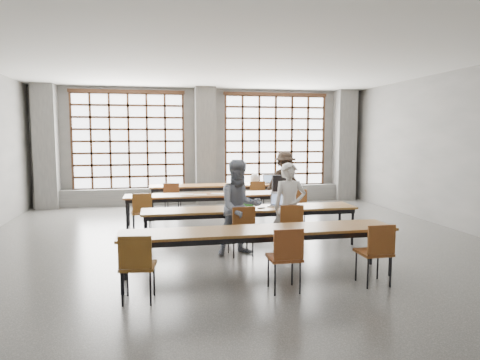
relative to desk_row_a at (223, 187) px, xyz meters
name	(u,v)px	position (x,y,z in m)	size (l,w,h in m)	color
floor	(238,247)	(-0.34, -3.88, -0.66)	(11.00, 11.00, 0.00)	#494947
ceiling	(238,55)	(-0.34, -3.88, 2.84)	(11.00, 11.00, 0.00)	silver
wall_back	(204,146)	(-0.34, 1.62, 1.09)	(10.00, 10.00, 0.00)	#5B5B59
wall_front	(421,193)	(-0.34, -9.38, 1.09)	(10.00, 10.00, 0.00)	#5B5B59
wall_right	(477,151)	(4.66, -3.88, 1.09)	(11.00, 11.00, 0.00)	#5B5B59
column_left	(46,147)	(-4.84, 1.34, 1.09)	(0.60, 0.55, 3.50)	#525250
column_mid	(205,146)	(-0.34, 1.34, 1.09)	(0.60, 0.55, 3.50)	#525250
column_right	(344,145)	(4.16, 1.34, 1.09)	(0.60, 0.55, 3.50)	#525250
window_left	(129,141)	(-2.59, 1.55, 1.24)	(3.32, 0.12, 3.00)	white
window_right	(275,141)	(1.91, 1.55, 1.24)	(3.32, 0.12, 3.00)	white
sill_ledge	(205,195)	(-0.34, 1.42, -0.41)	(9.80, 0.35, 0.50)	#525250
desk_row_a	(223,187)	(0.00, 0.00, 0.00)	(4.00, 0.70, 0.73)	brown
desk_row_b	(213,197)	(-0.53, -1.82, 0.00)	(4.00, 0.70, 0.73)	brown
desk_row_c	(251,211)	(-0.10, -3.85, 0.00)	(4.00, 0.70, 0.73)	brown
desk_row_d	(260,233)	(-0.36, -5.64, 0.00)	(4.00, 0.70, 0.73)	brown
chair_back_left	(172,196)	(-1.42, -0.63, -0.13)	(0.51, 0.51, 0.88)	brown
chair_back_mid	(257,194)	(0.79, -0.63, -0.13)	(0.45, 0.45, 0.88)	brown
chair_back_right	(285,193)	(1.59, -0.63, -0.13)	(0.49, 0.49, 0.88)	brown
chair_mid_left	(142,209)	(-2.12, -2.45, -0.13)	(0.46, 0.47, 0.88)	brown
chair_mid_centre	(235,206)	(-0.12, -2.45, -0.13)	(0.46, 0.47, 0.88)	brown
chair_mid_right	(296,204)	(1.28, -2.45, -0.13)	(0.46, 0.47, 0.88)	maroon
chair_front_left	(242,225)	(-0.39, -4.48, -0.13)	(0.46, 0.46, 0.88)	brown
chair_front_right	(291,223)	(0.49, -4.48, -0.13)	(0.49, 0.49, 0.88)	brown
chair_near_left	(137,261)	(-2.07, -6.27, -0.13)	(0.47, 0.47, 0.88)	brown
chair_near_mid	(286,253)	(-0.16, -6.27, -0.13)	(0.42, 0.43, 0.88)	maroon
chair_near_right	(377,248)	(1.14, -6.27, -0.13)	(0.42, 0.43, 0.88)	brown
student_male	(290,208)	(0.50, -4.35, 0.13)	(0.58, 0.38, 1.59)	silver
student_female	(240,207)	(-0.40, -4.35, 0.17)	(0.81, 0.63, 1.66)	#1A2A4E
student_back	(285,182)	(1.60, -0.50, 0.16)	(1.06, 0.61, 1.64)	black
laptop_front	(279,203)	(0.48, -3.75, 0.13)	(0.46, 0.44, 0.26)	silver
laptop_back	(270,181)	(1.35, 0.11, 0.13)	(0.36, 0.31, 0.26)	silver
mouse	(299,205)	(0.85, -3.87, 0.08)	(0.10, 0.06, 0.04)	silver
green_box	(247,205)	(-0.15, -3.77, 0.11)	(0.25, 0.09, 0.09)	#30852B
phone	(261,208)	(0.08, -3.95, 0.07)	(0.13, 0.06, 0.01)	black
paper_sheet_a	(187,194)	(-1.13, -1.77, 0.07)	(0.30, 0.21, 0.00)	white
paper_sheet_b	(200,194)	(-0.83, -1.87, 0.07)	(0.30, 0.21, 0.00)	white
paper_sheet_c	(217,194)	(-0.43, -1.82, 0.07)	(0.30, 0.21, 0.00)	white
backpack	(279,183)	(1.07, -1.77, 0.27)	(0.32, 0.20, 0.40)	black
plastic_bag	(255,178)	(0.90, 0.05, 0.21)	(0.26, 0.21, 0.29)	silver
red_pouch	(138,262)	(-2.06, -6.19, -0.16)	(0.20, 0.08, 0.06)	maroon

